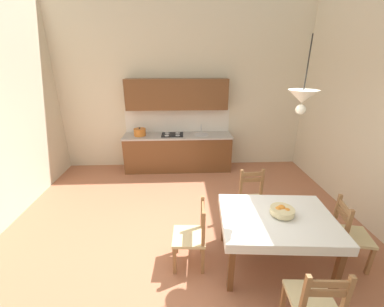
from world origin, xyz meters
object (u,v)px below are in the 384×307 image
(dining_table, at_px, (277,224))
(pendant_lamp, at_px, (303,97))
(kitchen_cabinetry, at_px, (178,136))
(dining_chair_kitchen_side, at_px, (253,200))
(dining_chair_camera_side, at_px, (313,303))
(dining_chair_window_side, at_px, (349,235))
(fruit_bowl, at_px, (282,211))
(dining_chair_tv_side, at_px, (192,236))

(dining_table, xyz_separation_m, pendant_lamp, (0.11, 0.08, 1.58))
(kitchen_cabinetry, bearing_deg, dining_chair_kitchen_side, -61.23)
(pendant_lamp, bearing_deg, dining_chair_camera_side, -94.72)
(kitchen_cabinetry, relative_size, dining_table, 1.75)
(dining_chair_window_side, bearing_deg, dining_chair_kitchen_side, 138.51)
(fruit_bowl, bearing_deg, kitchen_cabinetry, 113.15)
(dining_chair_window_side, height_order, dining_chair_tv_side, same)
(fruit_bowl, height_order, pendant_lamp, pendant_lamp)
(dining_chair_window_side, bearing_deg, pendant_lamp, 174.17)
(dining_table, distance_m, dining_chair_camera_side, 0.95)
(dining_chair_kitchen_side, bearing_deg, dining_chair_camera_side, -88.16)
(dining_table, bearing_deg, dining_chair_camera_side, -88.31)
(kitchen_cabinetry, bearing_deg, dining_chair_camera_side, -72.25)
(dining_chair_kitchen_side, distance_m, pendant_lamp, 1.96)
(dining_table, bearing_deg, dining_chair_tv_side, 176.75)
(dining_chair_camera_side, bearing_deg, pendant_lamp, 85.28)
(dining_chair_kitchen_side, relative_size, pendant_lamp, 1.16)
(dining_chair_window_side, height_order, fruit_bowl, dining_chair_window_side)
(kitchen_cabinetry, height_order, dining_table, kitchen_cabinetry)
(dining_chair_kitchen_side, xyz_separation_m, dining_chair_tv_side, (-1.05, -0.83, 0.00))
(dining_table, bearing_deg, fruit_bowl, 27.96)
(dining_chair_kitchen_side, bearing_deg, fruit_bowl, -84.00)
(dining_chair_kitchen_side, relative_size, dining_chair_window_side, 1.00)
(dining_table, height_order, dining_chair_tv_side, dining_chair_tv_side)
(kitchen_cabinetry, distance_m, dining_table, 3.45)
(kitchen_cabinetry, xyz_separation_m, dining_chair_kitchen_side, (1.26, -2.29, -0.41))
(dining_chair_window_side, xyz_separation_m, fruit_bowl, (-0.94, 0.05, 0.37))
(dining_chair_window_side, relative_size, pendant_lamp, 1.16)
(dining_chair_kitchen_side, xyz_separation_m, pendant_lamp, (0.14, -0.82, 1.78))
(dining_chair_camera_side, height_order, pendant_lamp, pendant_lamp)
(dining_chair_window_side, distance_m, dining_chair_tv_side, 2.08)
(dining_chair_camera_side, bearing_deg, fruit_bowl, 88.09)
(kitchen_cabinetry, relative_size, dining_chair_camera_side, 2.81)
(dining_chair_window_side, distance_m, fruit_bowl, 1.01)
(dining_table, xyz_separation_m, dining_chair_window_side, (1.00, -0.01, -0.19))
(dining_chair_tv_side, bearing_deg, pendant_lamp, 0.75)
(dining_chair_kitchen_side, bearing_deg, dining_chair_tv_side, -141.50)
(kitchen_cabinetry, height_order, dining_chair_kitchen_side, kitchen_cabinetry)
(fruit_bowl, bearing_deg, dining_chair_camera_side, -91.91)
(dining_chair_tv_side, relative_size, pendant_lamp, 1.16)
(dining_chair_kitchen_side, xyz_separation_m, fruit_bowl, (0.09, -0.86, 0.37))
(dining_chair_camera_side, relative_size, pendant_lamp, 1.16)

